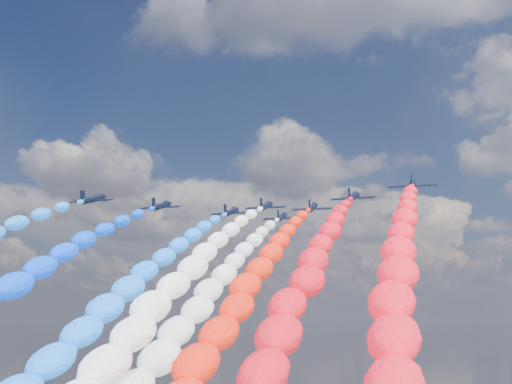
% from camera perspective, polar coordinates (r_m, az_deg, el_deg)
% --- Properties ---
extents(jet_0, '(9.09, 12.43, 5.95)m').
position_cam_1_polar(jet_0, '(144.35, -13.92, -0.60)').
color(jet_0, black).
extents(jet_1, '(9.14, 12.47, 5.95)m').
position_cam_1_polar(jet_1, '(149.84, -8.18, -1.19)').
color(jet_1, black).
extents(trail_1, '(5.65, 93.38, 45.24)m').
position_cam_1_polar(trail_1, '(105.12, -19.43, -8.19)').
color(trail_1, '#063EEA').
extents(jet_2, '(9.11, 12.45, 5.95)m').
position_cam_1_polar(jet_2, '(156.60, -2.17, -1.72)').
color(jet_2, black).
extents(trail_2, '(5.65, 93.38, 45.24)m').
position_cam_1_polar(trail_2, '(109.25, -10.26, -8.72)').
color(trail_2, '#166DFF').
extents(jet_3, '(9.25, 12.55, 5.95)m').
position_cam_1_polar(jet_3, '(148.62, 0.86, -1.22)').
color(jet_3, black).
extents(trail_3, '(5.65, 93.38, 45.24)m').
position_cam_1_polar(trail_3, '(100.17, -6.42, -8.63)').
color(trail_3, white).
extents(jet_4, '(9.50, 12.72, 5.95)m').
position_cam_1_polar(jet_4, '(164.53, 2.24, -2.17)').
color(jet_4, black).
extents(trail_4, '(5.65, 93.38, 45.24)m').
position_cam_1_polar(trail_4, '(115.76, -3.45, -8.99)').
color(trail_4, white).
extents(jet_5, '(9.53, 12.75, 5.95)m').
position_cam_1_polar(jet_5, '(151.09, 4.90, -1.35)').
color(jet_5, black).
extents(trail_5, '(5.65, 93.38, 45.24)m').
position_cam_1_polar(trail_5, '(101.52, -0.22, -8.73)').
color(trail_5, red).
extents(jet_6, '(9.77, 12.91, 5.95)m').
position_cam_1_polar(jet_6, '(138.72, 8.42, -0.40)').
color(jet_6, black).
extents(trail_6, '(5.65, 93.38, 45.24)m').
position_cam_1_polar(trail_6, '(88.28, 4.60, -8.35)').
color(trail_6, red).
extents(jet_7, '(9.14, 12.46, 5.95)m').
position_cam_1_polar(jet_7, '(128.04, 13.38, 0.67)').
color(jet_7, black).
extents(trail_7, '(5.65, 93.38, 45.24)m').
position_cam_1_polar(trail_7, '(76.88, 12.38, -7.74)').
color(trail_7, red).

